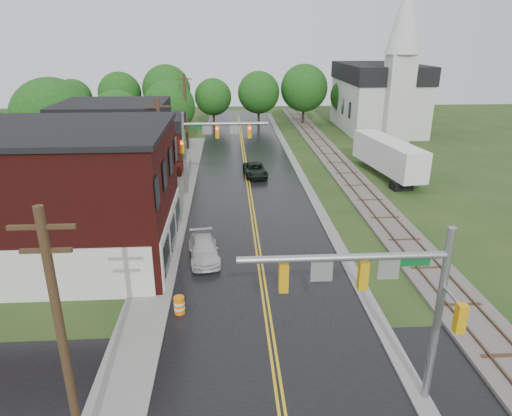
{
  "coord_description": "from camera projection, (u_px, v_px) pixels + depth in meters",
  "views": [
    {
      "loc": [
        -1.77,
        -11.49,
        13.18
      ],
      "look_at": [
        -0.22,
        13.96,
        3.5
      ],
      "focal_mm": 32.0,
      "sensor_mm": 36.0,
      "label": 1
    }
  ],
  "objects": [
    {
      "name": "main_road",
      "position": [
        248.0,
        183.0,
        43.5
      ],
      "size": [
        10.0,
        90.0,
        0.02
      ],
      "primitive_type": "cube",
      "color": "black",
      "rests_on": "ground"
    },
    {
      "name": "cross_road",
      "position": [
        281.0,
        405.0,
        17.37
      ],
      "size": [
        60.0,
        9.0,
        0.02
      ],
      "primitive_type": "cube",
      "color": "black",
      "rests_on": "ground"
    },
    {
      "name": "utility_pole_c",
      "position": [
        186.0,
        111.0,
        54.5
      ],
      "size": [
        1.8,
        0.28,
        9.0
      ],
      "color": "#382616",
      "rests_on": "ground"
    },
    {
      "name": "traffic_signal_far",
      "position": [
        209.0,
        138.0,
        38.74
      ],
      "size": [
        7.34,
        0.43,
        7.2
      ],
      "color": "gray",
      "rests_on": "ground"
    },
    {
      "name": "railroad",
      "position": [
        339.0,
        166.0,
        48.7
      ],
      "size": [
        3.2,
        80.0,
        0.3
      ],
      "color": "#59544C",
      "rests_on": "ground"
    },
    {
      "name": "brick_building",
      "position": [
        51.0,
        196.0,
        27.32
      ],
      "size": [
        14.3,
        10.3,
        8.3
      ],
      "color": "#4C1210",
      "rests_on": "ground"
    },
    {
      "name": "suv_dark",
      "position": [
        255.0,
        170.0,
        45.35
      ],
      "size": [
        2.45,
        4.65,
        1.25
      ],
      "primitive_type": "imported",
      "rotation": [
        0.0,
        0.0,
        0.09
      ],
      "color": "black",
      "rests_on": "ground"
    },
    {
      "name": "sidewalk_left",
      "position": [
        177.0,
        202.0,
        38.48
      ],
      "size": [
        2.4,
        50.0,
        0.12
      ],
      "primitive_type": "cube",
      "color": "gray",
      "rests_on": "ground"
    },
    {
      "name": "curb_right",
      "position": [
        297.0,
        168.0,
        48.47
      ],
      "size": [
        0.8,
        70.0,
        0.12
      ],
      "primitive_type": "cube",
      "color": "gray",
      "rests_on": "ground"
    },
    {
      "name": "yellow_house",
      "position": [
        118.0,
        163.0,
        38.01
      ],
      "size": [
        8.0,
        7.0,
        6.4
      ],
      "primitive_type": "cube",
      "color": "tan",
      "rests_on": "ground"
    },
    {
      "name": "traffic_signal_near",
      "position": [
        383.0,
        288.0,
        15.81
      ],
      "size": [
        7.34,
        0.3,
        7.2
      ],
      "color": "gray",
      "rests_on": "ground"
    },
    {
      "name": "tree_left_c",
      "position": [
        119.0,
        119.0,
        50.35
      ],
      "size": [
        6.0,
        6.0,
        7.65
      ],
      "color": "black",
      "rests_on": "ground"
    },
    {
      "name": "tree_left_b",
      "position": [
        55.0,
        121.0,
        42.23
      ],
      "size": [
        7.6,
        7.6,
        9.69
      ],
      "color": "black",
      "rests_on": "ground"
    },
    {
      "name": "construction_barrel",
      "position": [
        179.0,
        305.0,
        22.91
      ],
      "size": [
        0.56,
        0.56,
        0.95
      ],
      "primitive_type": "cylinder",
      "rotation": [
        0.0,
        0.0,
        0.05
      ],
      "color": "orange",
      "rests_on": "ground"
    },
    {
      "name": "utility_pole_a",
      "position": [
        62.0,
        342.0,
        13.44
      ],
      "size": [
        1.8,
        0.28,
        9.0
      ],
      "color": "#382616",
      "rests_on": "ground"
    },
    {
      "name": "utility_pole_b",
      "position": [
        161.0,
        156.0,
        33.97
      ],
      "size": [
        1.8,
        0.28,
        9.0
      ],
      "color": "#382616",
      "rests_on": "ground"
    },
    {
      "name": "semi_trailer",
      "position": [
        388.0,
        155.0,
        44.72
      ],
      "size": [
        4.02,
        11.51,
        3.62
      ],
      "color": "black",
      "rests_on": "ground"
    },
    {
      "name": "pickup_white",
      "position": [
        204.0,
        250.0,
        28.49
      ],
      "size": [
        2.31,
        4.54,
        1.26
      ],
      "primitive_type": "imported",
      "rotation": [
        0.0,
        0.0,
        0.13
      ],
      "color": "silver",
      "rests_on": "ground"
    },
    {
      "name": "tree_left_e",
      "position": [
        170.0,
        108.0,
        56.12
      ],
      "size": [
        6.4,
        6.4,
        8.16
      ],
      "color": "black",
      "rests_on": "ground"
    },
    {
      "name": "darkred_building",
      "position": [
        149.0,
        149.0,
        46.82
      ],
      "size": [
        7.0,
        6.0,
        4.4
      ],
      "primitive_type": "cube",
      "color": "#3F0F0C",
      "rests_on": "ground"
    },
    {
      "name": "church",
      "position": [
        381.0,
        90.0,
        64.72
      ],
      "size": [
        10.4,
        18.4,
        20.0
      ],
      "color": "silver",
      "rests_on": "ground"
    }
  ]
}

